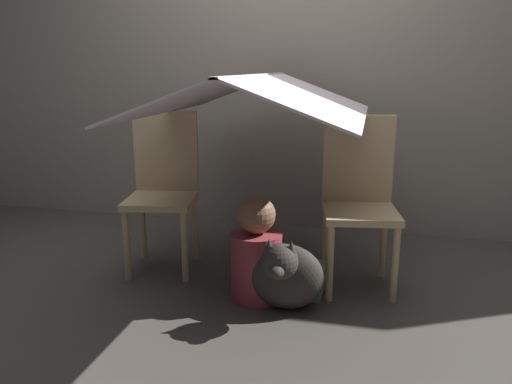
{
  "coord_description": "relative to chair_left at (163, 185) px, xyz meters",
  "views": [
    {
      "loc": [
        0.6,
        -2.32,
        1.17
      ],
      "look_at": [
        0.0,
        0.25,
        0.51
      ],
      "focal_mm": 35.0,
      "sensor_mm": 36.0,
      "label": 1
    }
  ],
  "objects": [
    {
      "name": "ground_plane",
      "position": [
        0.58,
        -0.32,
        -0.5
      ],
      "size": [
        8.8,
        8.8,
        0.0
      ],
      "primitive_type": "plane",
      "color": "#47423D"
    },
    {
      "name": "wall_back",
      "position": [
        0.58,
        0.94,
        0.75
      ],
      "size": [
        7.0,
        0.05,
        2.5
      ],
      "color": "gray",
      "rests_on": "ground_plane"
    },
    {
      "name": "chair_left",
      "position": [
        0.0,
        0.0,
        0.0
      ],
      "size": [
        0.44,
        0.44,
        0.92
      ],
      "rotation": [
        0.0,
        0.0,
        0.17
      ],
      "color": "#D1B27F",
      "rests_on": "ground_plane"
    },
    {
      "name": "chair_right",
      "position": [
        1.13,
        0.0,
        0.0
      ],
      "size": [
        0.44,
        0.44,
        0.92
      ],
      "rotation": [
        0.0,
        0.0,
        0.17
      ],
      "color": "#D1B27F",
      "rests_on": "ground_plane"
    },
    {
      "name": "sheet_canopy",
      "position": [
        0.58,
        -0.07,
        0.53
      ],
      "size": [
        1.13,
        1.43,
        0.22
      ],
      "color": "silver"
    },
    {
      "name": "person_front",
      "position": [
        0.64,
        -0.32,
        -0.26
      ],
      "size": [
        0.27,
        0.27,
        0.55
      ],
      "color": "maroon",
      "rests_on": "ground_plane"
    },
    {
      "name": "dog",
      "position": [
        0.8,
        -0.42,
        -0.3
      ],
      "size": [
        0.39,
        0.37,
        0.41
      ],
      "color": "#332D28",
      "rests_on": "ground_plane"
    },
    {
      "name": "floor_cushion",
      "position": [
        0.74,
        -0.13,
        -0.45
      ],
      "size": [
        0.44,
        0.35,
        0.1
      ],
      "color": "#7FB27F",
      "rests_on": "ground_plane"
    }
  ]
}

